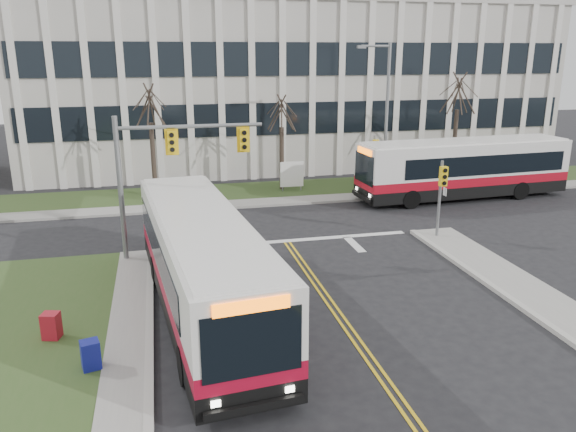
# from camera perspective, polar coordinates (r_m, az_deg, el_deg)

# --- Properties ---
(ground) EXTENTS (120.00, 120.00, 0.00)m
(ground) POSITION_cam_1_polar(r_m,az_deg,el_deg) (19.45, 5.30, -10.20)
(ground) COLOR black
(ground) RESTS_ON ground
(sidewalk_cross) EXTENTS (44.00, 1.60, 0.14)m
(sidewalk_cross) POSITION_cam_1_polar(r_m,az_deg,el_deg) (34.50, 5.33, 1.84)
(sidewalk_cross) COLOR #9E9B93
(sidewalk_cross) RESTS_ON ground
(building_lawn) EXTENTS (44.00, 5.00, 0.12)m
(building_lawn) POSITION_cam_1_polar(r_m,az_deg,el_deg) (37.09, 3.97, 2.88)
(building_lawn) COLOR #334C20
(building_lawn) RESTS_ON ground
(office_building) EXTENTS (40.00, 16.00, 12.00)m
(office_building) POSITION_cam_1_polar(r_m,az_deg,el_deg) (47.75, -0.18, 13.14)
(office_building) COLOR beige
(office_building) RESTS_ON ground
(mast_arm_signal) EXTENTS (6.11, 0.38, 6.20)m
(mast_arm_signal) POSITION_cam_1_polar(r_m,az_deg,el_deg) (24.04, -12.85, 5.36)
(mast_arm_signal) COLOR slate
(mast_arm_signal) RESTS_ON ground
(signal_pole_near) EXTENTS (0.34, 0.39, 3.80)m
(signal_pole_near) POSITION_cam_1_polar(r_m,az_deg,el_deg) (27.37, 15.32, 2.73)
(signal_pole_near) COLOR slate
(signal_pole_near) RESTS_ON ground
(signal_pole_far) EXTENTS (0.34, 0.39, 3.80)m
(signal_pole_far) POSITION_cam_1_polar(r_m,az_deg,el_deg) (34.91, 8.78, 5.98)
(signal_pole_far) COLOR slate
(signal_pole_far) RESTS_ON ground
(streetlight) EXTENTS (2.15, 0.25, 9.20)m
(streetlight) POSITION_cam_1_polar(r_m,az_deg,el_deg) (35.59, 9.75, 10.51)
(streetlight) COLOR slate
(streetlight) RESTS_ON ground
(directory_sign) EXTENTS (1.50, 0.12, 2.00)m
(directory_sign) POSITION_cam_1_polar(r_m,az_deg,el_deg) (35.73, 0.39, 4.23)
(directory_sign) COLOR slate
(directory_sign) RESTS_ON ground
(tree_left) EXTENTS (1.80, 1.80, 7.70)m
(tree_left) POSITION_cam_1_polar(r_m,az_deg,el_deg) (34.62, -13.86, 10.65)
(tree_left) COLOR #42352B
(tree_left) RESTS_ON ground
(tree_mid) EXTENTS (1.80, 1.80, 6.82)m
(tree_mid) POSITION_cam_1_polar(r_m,az_deg,el_deg) (35.70, -0.65, 10.26)
(tree_mid) COLOR #42352B
(tree_mid) RESTS_ON ground
(tree_right) EXTENTS (1.80, 1.80, 8.25)m
(tree_right) POSITION_cam_1_polar(r_m,az_deg,el_deg) (39.77, 16.92, 11.68)
(tree_right) COLOR #42352B
(tree_right) RESTS_ON ground
(bus_main) EXTENTS (4.05, 13.05, 3.42)m
(bus_main) POSITION_cam_1_polar(r_m,az_deg,el_deg) (19.18, -8.71, -5.13)
(bus_main) COLOR silver
(bus_main) RESTS_ON ground
(bus_cross) EXTENTS (13.26, 3.66, 3.49)m
(bus_cross) POSITION_cam_1_polar(r_m,az_deg,el_deg) (35.86, 17.35, 4.46)
(bus_cross) COLOR silver
(bus_cross) RESTS_ON ground
(newspaper_box_blue) EXTENTS (0.60, 0.56, 0.95)m
(newspaper_box_blue) POSITION_cam_1_polar(r_m,az_deg,el_deg) (17.09, -19.39, -13.33)
(newspaper_box_blue) COLOR navy
(newspaper_box_blue) RESTS_ON ground
(newspaper_box_red) EXTENTS (0.60, 0.56, 0.95)m
(newspaper_box_red) POSITION_cam_1_polar(r_m,az_deg,el_deg) (19.15, -22.90, -10.39)
(newspaper_box_red) COLOR #A91524
(newspaper_box_red) RESTS_ON ground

